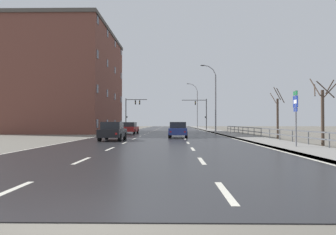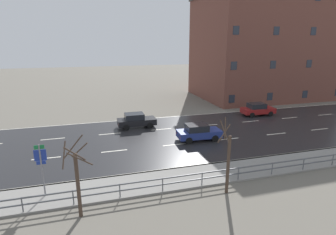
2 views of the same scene
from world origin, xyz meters
name	(u,v)px [view 1 (image 1 of 2)]	position (x,y,z in m)	size (l,w,h in m)	color
ground_plane	(166,132)	(0.00, 48.00, -0.06)	(160.00, 160.00, 0.12)	#666056
road_asphalt_strip	(167,130)	(0.00, 60.00, 0.01)	(14.00, 120.00, 0.03)	#232326
sidewalk_right	(207,130)	(8.43, 60.00, 0.06)	(3.00, 120.00, 0.12)	gray
guardrail	(265,131)	(9.85, 24.42, 0.71)	(0.07, 39.51, 1.00)	#515459
street_lamp_midground	(215,99)	(7.45, 41.45, 4.98)	(2.33, 0.24, 10.15)	slate
street_lamp_distant	(197,107)	(7.42, 75.93, 5.73)	(2.85, 0.24, 11.77)	slate
highway_sign	(296,111)	(8.39, 13.52, 2.17)	(0.09, 0.68, 3.38)	slate
traffic_signal_right	(202,110)	(7.03, 56.98, 4.09)	(4.97, 0.36, 6.25)	#38383A
traffic_signal_left	(131,109)	(-6.93, 55.17, 4.22)	(4.21, 0.36, 6.24)	#38383A
car_far_right	(113,131)	(-3.81, 21.16, 0.80)	(1.85, 4.11, 1.57)	black
car_far_left	(130,128)	(-4.53, 36.70, 0.80)	(2.00, 4.18, 1.57)	maroon
car_mid_centre	(178,130)	(1.75, 26.15, 0.80)	(1.95, 4.16, 1.57)	navy
brick_building	(68,82)	(-15.56, 44.35, 8.00)	(14.25, 21.03, 15.99)	brown
bare_tree_near	(323,112)	(10.95, 15.60, 2.18)	(1.43, 1.50, 4.44)	#423328
bare_tree_mid	(278,116)	(10.95, 24.25, 2.13)	(1.17, 0.95, 4.81)	#423328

